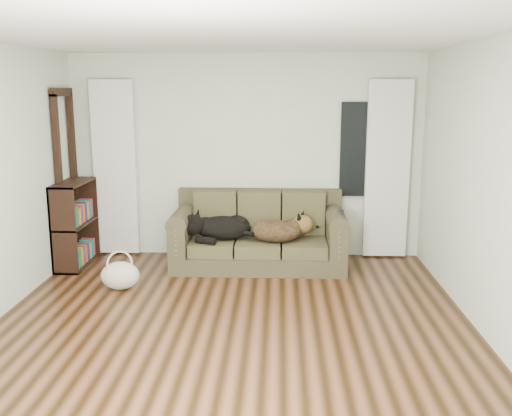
{
  "coord_description": "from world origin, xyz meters",
  "views": [
    {
      "loc": [
        0.43,
        -4.82,
        2.16
      ],
      "look_at": [
        0.16,
        1.6,
        0.81
      ],
      "focal_mm": 40.0,
      "sensor_mm": 36.0,
      "label": 1
    }
  ],
  "objects_px": {
    "dog_black_lab": "(220,229)",
    "tote_bag": "(120,275)",
    "sofa": "(259,231)",
    "dog_shepherd": "(279,229)",
    "bookshelf": "(75,226)"
  },
  "relations": [
    {
      "from": "bookshelf",
      "to": "dog_black_lab",
      "type": "bearing_deg",
      "value": 0.54
    },
    {
      "from": "dog_shepherd",
      "to": "tote_bag",
      "type": "xyz_separation_m",
      "value": [
        -1.74,
        -0.81,
        -0.33
      ]
    },
    {
      "from": "sofa",
      "to": "dog_black_lab",
      "type": "xyz_separation_m",
      "value": [
        -0.48,
        -0.05,
        0.03
      ]
    },
    {
      "from": "tote_bag",
      "to": "bookshelf",
      "type": "relative_size",
      "value": 0.4
    },
    {
      "from": "dog_black_lab",
      "to": "bookshelf",
      "type": "distance_m",
      "value": 1.79
    },
    {
      "from": "sofa",
      "to": "dog_shepherd",
      "type": "distance_m",
      "value": 0.27
    },
    {
      "from": "sofa",
      "to": "tote_bag",
      "type": "relative_size",
      "value": 4.94
    },
    {
      "from": "sofa",
      "to": "tote_bag",
      "type": "height_order",
      "value": "sofa"
    },
    {
      "from": "bookshelf",
      "to": "tote_bag",
      "type": "bearing_deg",
      "value": -47.15
    },
    {
      "from": "sofa",
      "to": "tote_bag",
      "type": "xyz_separation_m",
      "value": [
        -1.49,
        -0.91,
        -0.29
      ]
    },
    {
      "from": "tote_bag",
      "to": "dog_black_lab",
      "type": "bearing_deg",
      "value": 40.54
    },
    {
      "from": "dog_black_lab",
      "to": "tote_bag",
      "type": "bearing_deg",
      "value": -140.62
    },
    {
      "from": "sofa",
      "to": "bookshelf",
      "type": "xyz_separation_m",
      "value": [
        -2.27,
        -0.04,
        0.05
      ]
    },
    {
      "from": "dog_shepherd",
      "to": "bookshelf",
      "type": "xyz_separation_m",
      "value": [
        -2.52,
        0.05,
        0.01
      ]
    },
    {
      "from": "sofa",
      "to": "dog_shepherd",
      "type": "xyz_separation_m",
      "value": [
        0.25,
        -0.1,
        0.04
      ]
    }
  ]
}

